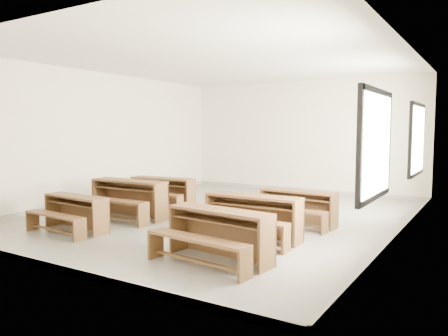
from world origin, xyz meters
The scene contains 7 objects.
room centered at (0.09, 0.00, 2.14)m, with size 8.50×8.50×3.20m.
desk_set_0 centered at (-1.51, -2.62, 0.37)m, with size 1.45×0.82×0.63m.
desk_set_1 centered at (-1.54, -1.27, 0.45)m, with size 1.73×0.92×0.77m.
desk_set_2 centered at (-1.67, -0.03, 0.41)m, with size 1.62×0.95×0.70m.
desk_set_3 centered at (1.61, -2.77, 0.41)m, with size 1.65×0.98×0.71m.
desk_set_4 centered at (1.46, -1.51, 0.42)m, with size 1.63×0.87×0.73m.
desk_set_5 centered at (1.67, -0.10, 0.38)m, with size 1.50×0.83×0.66m.
Camera 1 is at (4.77, -7.71, 1.79)m, focal length 35.00 mm.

